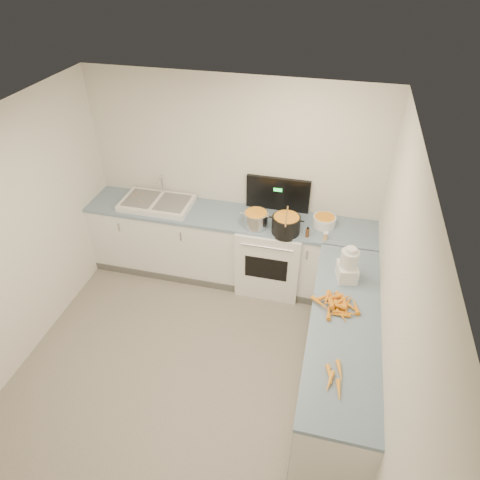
% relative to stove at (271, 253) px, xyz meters
% --- Properties ---
extents(floor, '(3.50, 4.00, 0.00)m').
position_rel_stove_xyz_m(floor, '(-0.55, -1.69, -0.47)').
color(floor, gray).
rests_on(floor, ground).
extents(ceiling, '(3.50, 4.00, 0.00)m').
position_rel_stove_xyz_m(ceiling, '(-0.55, -1.69, 2.03)').
color(ceiling, silver).
rests_on(ceiling, ground).
extents(wall_back, '(3.50, 0.00, 2.50)m').
position_rel_stove_xyz_m(wall_back, '(-0.55, 0.31, 0.78)').
color(wall_back, silver).
rests_on(wall_back, ground).
extents(wall_right, '(0.00, 4.00, 2.50)m').
position_rel_stove_xyz_m(wall_right, '(1.20, -1.69, 0.78)').
color(wall_right, silver).
rests_on(wall_right, ground).
extents(counter_back, '(3.50, 0.62, 0.94)m').
position_rel_stove_xyz_m(counter_back, '(-0.55, 0.01, -0.00)').
color(counter_back, white).
rests_on(counter_back, ground).
extents(counter_right, '(0.62, 2.20, 0.94)m').
position_rel_stove_xyz_m(counter_right, '(0.90, -1.39, -0.00)').
color(counter_right, white).
rests_on(counter_right, ground).
extents(stove, '(0.76, 0.65, 1.36)m').
position_rel_stove_xyz_m(stove, '(0.00, 0.00, 0.00)').
color(stove, white).
rests_on(stove, ground).
extents(sink, '(0.86, 0.52, 0.31)m').
position_rel_stove_xyz_m(sink, '(-1.45, 0.02, 0.50)').
color(sink, white).
rests_on(sink, counter_back).
extents(steel_pot, '(0.34, 0.34, 0.21)m').
position_rel_stove_xyz_m(steel_pot, '(-0.17, -0.14, 0.55)').
color(steel_pot, silver).
rests_on(steel_pot, stove).
extents(black_pot, '(0.36, 0.36, 0.23)m').
position_rel_stove_xyz_m(black_pot, '(0.18, -0.17, 0.56)').
color(black_pot, black).
rests_on(black_pot, stove).
extents(wooden_spoon, '(0.05, 0.41, 0.02)m').
position_rel_stove_xyz_m(wooden_spoon, '(0.18, -0.17, 0.68)').
color(wooden_spoon, '#AD7A47').
rests_on(wooden_spoon, black_pot).
extents(mixing_bowl, '(0.32, 0.32, 0.12)m').
position_rel_stove_xyz_m(mixing_bowl, '(0.58, 0.06, 0.53)').
color(mixing_bowl, white).
rests_on(mixing_bowl, counter_back).
extents(extract_bottle, '(0.04, 0.04, 0.10)m').
position_rel_stove_xyz_m(extract_bottle, '(0.42, -0.20, 0.52)').
color(extract_bottle, '#593319').
rests_on(extract_bottle, counter_back).
extents(spice_jar, '(0.05, 0.05, 0.08)m').
position_rel_stove_xyz_m(spice_jar, '(0.62, -0.21, 0.51)').
color(spice_jar, '#E5B266').
rests_on(spice_jar, counter_back).
extents(food_processor, '(0.22, 0.26, 0.37)m').
position_rel_stove_xyz_m(food_processor, '(0.87, -0.81, 0.63)').
color(food_processor, white).
rests_on(food_processor, counter_right).
extents(carrot_pile, '(0.45, 0.37, 0.08)m').
position_rel_stove_xyz_m(carrot_pile, '(0.81, -1.22, 0.50)').
color(carrot_pile, orange).
rests_on(carrot_pile, counter_right).
extents(peeled_carrots, '(0.15, 0.35, 0.04)m').
position_rel_stove_xyz_m(peeled_carrots, '(0.84, -2.02, 0.49)').
color(peeled_carrots, '#FF9D26').
rests_on(peeled_carrots, counter_right).
extents(peelings, '(0.20, 0.27, 0.01)m').
position_rel_stove_xyz_m(peelings, '(-1.68, 0.04, 0.54)').
color(peelings, tan).
rests_on(peelings, sink).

